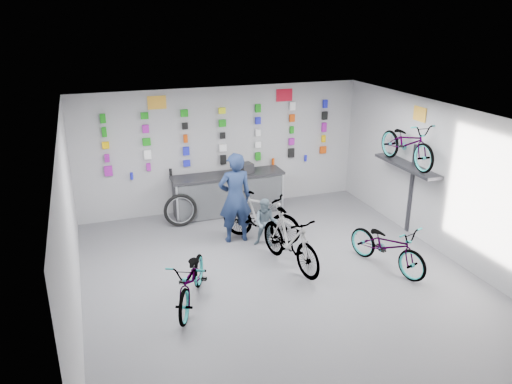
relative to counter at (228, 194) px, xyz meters
name	(u,v)px	position (x,y,z in m)	size (l,w,h in m)	color
floor	(284,283)	(0.00, -3.54, -0.49)	(8.00, 8.00, 0.00)	#55555A
ceiling	(288,120)	(0.00, -3.54, 2.51)	(8.00, 8.00, 0.00)	white
wall_back	(222,149)	(0.00, 0.46, 1.01)	(7.00, 7.00, 0.00)	#B0B0B2
wall_front	(439,346)	(0.00, -7.54, 1.01)	(7.00, 7.00, 0.00)	#B0B0B2
wall_left	(70,236)	(-3.50, -3.54, 1.01)	(8.00, 8.00, 0.00)	#B0B0B2
wall_right	(452,184)	(3.50, -3.54, 1.01)	(8.00, 8.00, 0.00)	#B0B0B2
counter	(228,194)	(0.00, 0.00, 0.00)	(2.70, 0.66, 1.00)	black
merch_wall	(223,139)	(0.00, 0.39, 1.29)	(5.57, 0.08, 1.55)	#A018A0
wall_bracket	(407,169)	(3.33, -2.34, 0.98)	(0.39, 1.90, 2.00)	#333338
sign_left	(157,103)	(-1.50, 0.44, 2.23)	(0.42, 0.02, 0.30)	gold
sign_right	(284,95)	(1.60, 0.44, 2.23)	(0.42, 0.02, 0.30)	red
sign_side	(420,114)	(3.48, -2.34, 2.16)	(0.02, 0.40, 0.30)	gold
bike_left	(192,279)	(-1.71, -3.64, -0.02)	(0.61, 1.76, 0.92)	gray
bike_center	(290,240)	(0.35, -2.98, 0.07)	(0.52, 1.84, 1.11)	gray
bike_right	(388,245)	(2.07, -3.65, -0.02)	(0.63, 1.79, 0.94)	gray
bike_service	(261,217)	(0.22, -1.68, 0.06)	(0.51, 1.81, 1.09)	gray
bike_wall	(407,143)	(3.25, -2.34, 1.57)	(0.63, 1.80, 0.95)	gray
clerk	(235,198)	(-0.30, -1.53, 0.49)	(0.71, 0.47, 1.96)	#172547
customer	(266,223)	(0.23, -1.97, 0.03)	(0.50, 0.39, 1.04)	slate
spare_wheel	(180,210)	(-1.25, -0.37, -0.11)	(0.77, 0.18, 0.77)	black
register	(246,168)	(0.46, 0.01, 0.62)	(0.28, 0.30, 0.22)	black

